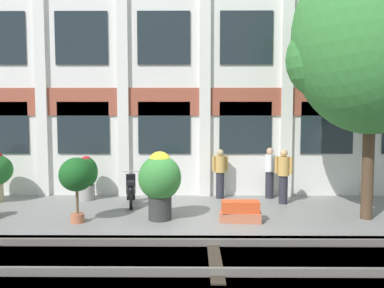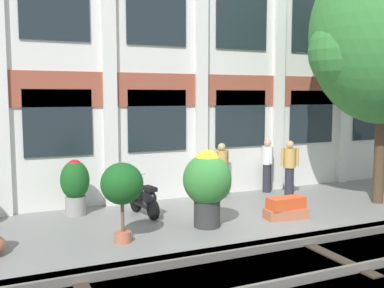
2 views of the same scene
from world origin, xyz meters
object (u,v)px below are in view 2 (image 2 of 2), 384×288
(potted_plant_square_trough, at_px, (286,208))
(resident_near_plants, at_px, (222,168))
(potted_plant_ribbed_drum, at_px, (75,184))
(resident_by_doorway, at_px, (267,164))
(resident_watching_tracks, at_px, (290,167))
(potted_plant_stone_basin, at_px, (207,182))
(scooter_second_parked, at_px, (145,199))
(potted_plant_terracotta_small, at_px, (122,186))

(potted_plant_square_trough, distance_m, resident_near_plants, 2.75)
(resident_near_plants, bearing_deg, potted_plant_ribbed_drum, -102.77)
(resident_near_plants, bearing_deg, potted_plant_square_trough, -9.36)
(resident_by_doorway, distance_m, resident_watching_tracks, 0.81)
(potted_plant_stone_basin, xyz_separation_m, resident_near_plants, (1.70, 2.50, -0.18))
(scooter_second_parked, bearing_deg, potted_plant_ribbed_drum, 52.16)
(potted_plant_ribbed_drum, distance_m, scooter_second_parked, 1.77)
(resident_by_doorway, bearing_deg, potted_plant_stone_basin, -137.30)
(scooter_second_parked, distance_m, resident_by_doorway, 4.44)
(resident_watching_tracks, relative_size, resident_near_plants, 1.04)
(potted_plant_stone_basin, xyz_separation_m, potted_plant_terracotta_small, (-2.02, -0.28, 0.12))
(resident_watching_tracks, bearing_deg, potted_plant_square_trough, -14.30)
(scooter_second_parked, bearing_deg, resident_near_plants, -77.90)
(potted_plant_stone_basin, bearing_deg, scooter_second_parked, 124.85)
(potted_plant_terracotta_small, distance_m, resident_by_doorway, 6.02)
(potted_plant_stone_basin, xyz_separation_m, resident_by_doorway, (3.29, 2.53, -0.16))
(potted_plant_ribbed_drum, xyz_separation_m, resident_by_doorway, (5.81, 0.31, 0.08))
(resident_watching_tracks, bearing_deg, potted_plant_stone_basin, -39.68)
(potted_plant_stone_basin, height_order, resident_watching_tracks, potted_plant_stone_basin)
(potted_plant_stone_basin, distance_m, resident_watching_tracks, 3.97)
(potted_plant_terracotta_small, bearing_deg, resident_near_plants, 36.73)
(potted_plant_square_trough, height_order, resident_by_doorway, resident_by_doorway)
(resident_watching_tracks, bearing_deg, resident_by_doorway, -137.30)
(potted_plant_ribbed_drum, distance_m, resident_watching_tracks, 6.09)
(potted_plant_stone_basin, distance_m, resident_near_plants, 3.02)
(resident_by_doorway, height_order, resident_watching_tracks, resident_watching_tracks)
(potted_plant_square_trough, distance_m, resident_by_doorway, 3.05)
(resident_by_doorway, bearing_deg, potted_plant_square_trough, -109.92)
(potted_plant_ribbed_drum, relative_size, resident_watching_tracks, 0.84)
(potted_plant_ribbed_drum, bearing_deg, resident_by_doorway, 3.02)
(scooter_second_parked, height_order, resident_by_doorway, resident_by_doorway)
(potted_plant_terracotta_small, xyz_separation_m, resident_by_doorway, (5.31, 2.82, -0.28))
(potted_plant_terracotta_small, xyz_separation_m, scooter_second_parked, (1.04, 1.69, -0.72))
(resident_near_plants, bearing_deg, potted_plant_terracotta_small, -69.68)
(potted_plant_square_trough, xyz_separation_m, resident_near_plants, (-0.33, 2.67, 0.60))
(potted_plant_ribbed_drum, bearing_deg, resident_watching_tracks, -4.33)
(potted_plant_stone_basin, xyz_separation_m, scooter_second_parked, (-0.98, 1.41, -0.59))
(scooter_second_parked, bearing_deg, potted_plant_terracotta_small, 138.60)
(potted_plant_stone_basin, bearing_deg, potted_plant_ribbed_drum, 138.51)
(potted_plant_stone_basin, bearing_deg, resident_by_doorway, 37.61)
(potted_plant_ribbed_drum, relative_size, potted_plant_terracotta_small, 0.85)
(potted_plant_square_trough, xyz_separation_m, scooter_second_parked, (-3.01, 1.58, 0.19))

